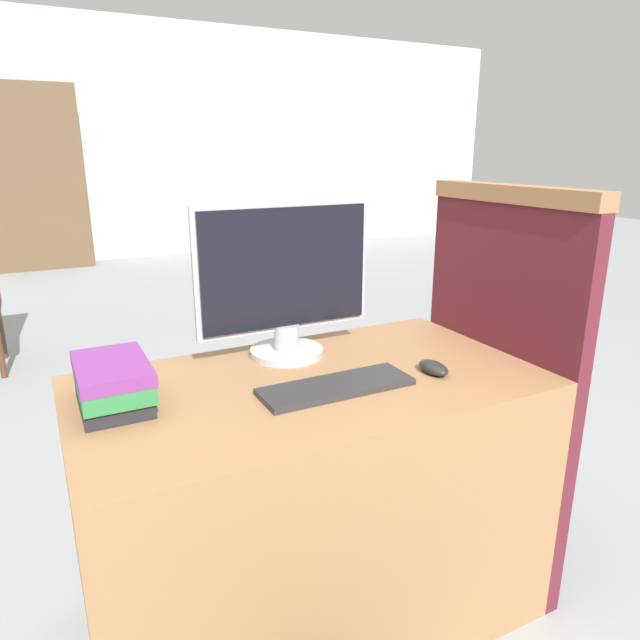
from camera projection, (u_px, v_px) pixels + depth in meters
wall_back at (74, 142)px, 6.62m from camera, size 12.00×0.06×2.80m
desk at (311, 502)px, 1.60m from camera, size 1.21×0.67×0.74m
carrel_divider at (496, 383)px, 1.78m from camera, size 0.07×0.62×1.23m
monitor at (285, 281)px, 1.61m from camera, size 0.52×0.22×0.44m
keyboard at (336, 387)px, 1.43m from camera, size 0.39×0.13×0.02m
mouse at (433, 368)px, 1.54m from camera, size 0.06×0.10×0.03m
book_stack at (113, 383)px, 1.33m from camera, size 0.16×0.25×0.11m
bookshelf_far at (26, 179)px, 6.28m from camera, size 1.20×0.32×2.01m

